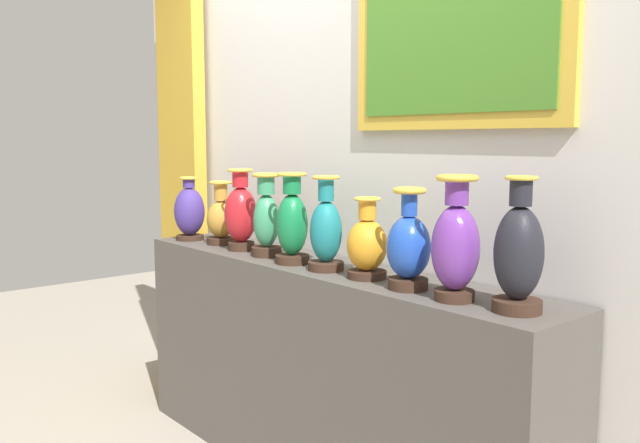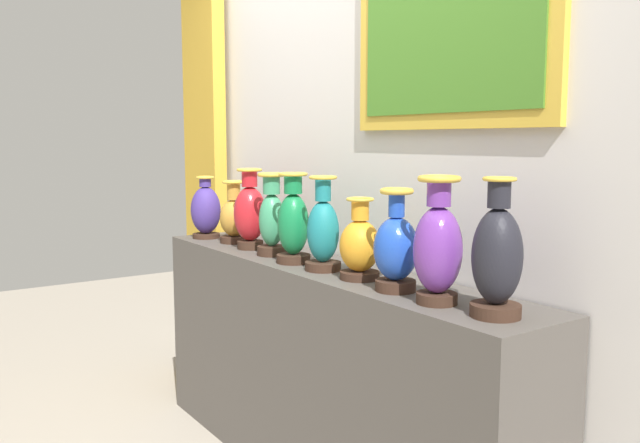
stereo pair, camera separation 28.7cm
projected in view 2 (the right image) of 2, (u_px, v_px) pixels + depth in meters
display_shelf at (320, 374)px, 2.96m from camera, size 2.35×0.41×0.99m
back_wall at (370, 151)px, 2.98m from camera, size 3.87×0.14×2.95m
curtain_gold at (206, 190)px, 4.16m from camera, size 0.44×0.08×2.45m
vase_indigo at (206, 211)px, 3.67m from camera, size 0.16×0.16×0.34m
vase_ochre at (234, 217)px, 3.51m from camera, size 0.15×0.15×0.33m
vase_crimson at (250, 213)px, 3.30m from camera, size 0.16×0.16×0.40m
vase_jade at (272, 219)px, 3.12m from camera, size 0.14×0.14×0.39m
vase_emerald at (293, 224)px, 2.93m from camera, size 0.15×0.15×0.40m
vase_teal at (323, 232)px, 2.76m from camera, size 0.15×0.15×0.40m
vase_amber at (360, 246)px, 2.59m from camera, size 0.16×0.16×0.32m
vase_sapphire at (396, 249)px, 2.38m from camera, size 0.16×0.16×0.37m
vase_violet at (438, 247)px, 2.19m from camera, size 0.16×0.16×0.43m
vase_onyx at (497, 258)px, 2.02m from camera, size 0.16×0.16×0.43m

